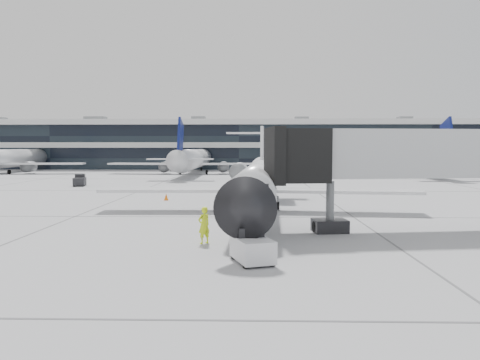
{
  "coord_description": "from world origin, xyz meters",
  "views": [
    {
      "loc": [
        2.67,
        -33.1,
        4.97
      ],
      "look_at": [
        1.87,
        0.82,
        2.6
      ],
      "focal_mm": 35.0,
      "sensor_mm": 36.0,
      "label": 1
    }
  ],
  "objects_px": {
    "regional_jet": "(258,180)",
    "baggage_tug": "(252,247)",
    "jet_bridge": "(445,155)",
    "ramp_worker": "(204,225)"
  },
  "relations": [
    {
      "from": "regional_jet",
      "to": "baggage_tug",
      "type": "height_order",
      "value": "regional_jet"
    },
    {
      "from": "jet_bridge",
      "to": "ramp_worker",
      "type": "distance_m",
      "value": 15.12
    },
    {
      "from": "regional_jet",
      "to": "jet_bridge",
      "type": "distance_m",
      "value": 13.64
    },
    {
      "from": "regional_jet",
      "to": "jet_bridge",
      "type": "height_order",
      "value": "regional_jet"
    },
    {
      "from": "regional_jet",
      "to": "ramp_worker",
      "type": "xyz_separation_m",
      "value": [
        -2.96,
        -12.08,
        -1.47
      ]
    },
    {
      "from": "jet_bridge",
      "to": "baggage_tug",
      "type": "distance_m",
      "value": 14.69
    },
    {
      "from": "baggage_tug",
      "to": "ramp_worker",
      "type": "bearing_deg",
      "value": 103.94
    },
    {
      "from": "regional_jet",
      "to": "ramp_worker",
      "type": "relative_size",
      "value": 16.02
    },
    {
      "from": "jet_bridge",
      "to": "regional_jet",
      "type": "bearing_deg",
      "value": 137.69
    },
    {
      "from": "jet_bridge",
      "to": "baggage_tug",
      "type": "xyz_separation_m",
      "value": [
        -11.56,
        -8.2,
        -3.87
      ]
    }
  ]
}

